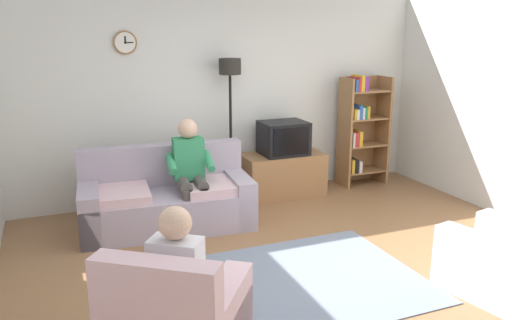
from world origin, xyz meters
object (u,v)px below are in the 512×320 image
Objects in this scene: armchair_near_bookshelf at (508,262)px; person_on_couch at (190,168)px; bookshelf at (360,128)px; floor_lamp at (230,90)px; tv at (283,138)px; tv_stand at (282,174)px; person_in_left_armchair at (182,274)px; couch at (167,200)px.

armchair_near_bookshelf is 3.29m from person_on_couch.
floor_lamp reaches higher than bookshelf.
bookshelf reaches higher than tv.
floor_lamp is at bearing 171.94° from tv_stand.
floor_lamp is 1.65× the size of person_in_left_armchair.
bookshelf is at bearing 3.27° from tv_stand.
tv_stand is 1.37m from bookshelf.
bookshelf is at bearing 11.72° from couch.
person_on_couch reaches higher than armchair_near_bookshelf.
tv_stand is at bearing -176.73° from bookshelf.
bookshelf reaches higher than person_in_left_armchair.
floor_lamp is at bearing 112.45° from armchair_near_bookshelf.
person_in_left_armchair is (-1.42, -3.04, -0.85)m from floor_lamp.
bookshelf is at bearing 4.37° from tv.
tv_stand is 3.64m from person_in_left_armchair.
tv_stand is 0.69× the size of bookshelf.
tv is at bearing -90.00° from tv_stand.
bookshelf is (2.97, 0.62, 0.51)m from couch.
tv is 0.38× the size of bookshelf.
floor_lamp is at bearing 179.20° from bookshelf.
person_in_left_armchair is (-2.12, -2.92, -0.19)m from tv.
armchair_near_bookshelf is at bearing -47.99° from couch.
tv_stand is 1.08× the size of armchair_near_bookshelf.
couch is at bearing -162.37° from tv_stand.
armchair_near_bookshelf is at bearing -78.42° from tv_stand.
person_on_couch is at bearing -164.98° from bookshelf.
tv is 1.58m from person_on_couch.
floor_lamp reaches higher than person_in_left_armchair.
bookshelf is (1.26, 0.07, 0.53)m from tv_stand.
tv is (1.71, 0.52, 0.49)m from couch.
person_in_left_armchair is (-3.38, -3.01, -0.22)m from bookshelf.
tv_stand is 1.36m from floor_lamp.
floor_lamp is 1.30m from person_on_couch.
tv is 0.59× the size of armchair_near_bookshelf.
person_in_left_armchair reaches higher than tv.
tv_stand is at bearing 101.58° from armchair_near_bookshelf.
tv_stand is 0.59× the size of floor_lamp.
floor_lamp is (-0.70, 0.10, 1.16)m from tv_stand.
couch reaches higher than tv_stand.
tv is at bearing -10.01° from floor_lamp.
bookshelf is at bearing 41.72° from person_in_left_armchair.
bookshelf reaches higher than couch.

